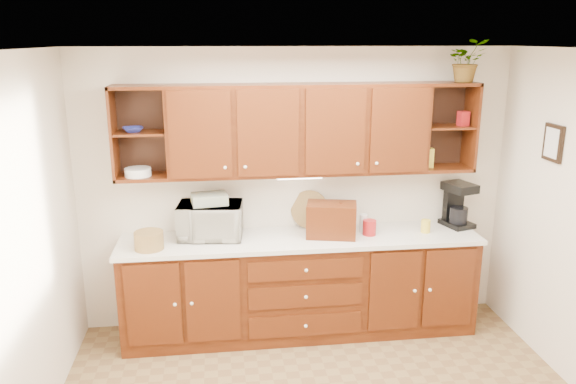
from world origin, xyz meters
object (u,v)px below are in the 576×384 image
object	(u,v)px
coffee_maker	(457,205)
potted_plant	(467,61)
microwave	(210,221)
bread_box	(331,220)

from	to	relation	value
coffee_maker	potted_plant	size ratio (longest dim) A/B	1.13
microwave	bread_box	bearing A→B (deg)	0.47
coffee_maker	potted_plant	world-z (taller)	potted_plant
bread_box	coffee_maker	distance (m)	1.26
coffee_maker	bread_box	bearing A→B (deg)	169.95
microwave	coffee_maker	size ratio (longest dim) A/B	1.34
coffee_maker	microwave	bearing A→B (deg)	164.06
microwave	potted_plant	xyz separation A→B (m)	(2.29, 0.01, 1.38)
bread_box	coffee_maker	world-z (taller)	coffee_maker
bread_box	potted_plant	world-z (taller)	potted_plant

